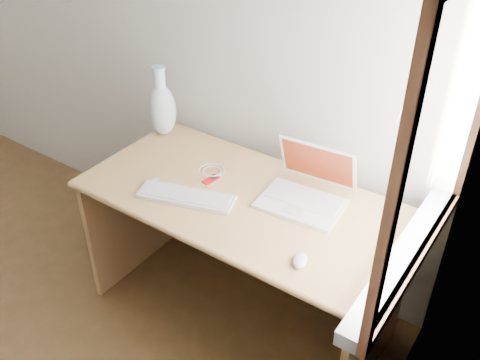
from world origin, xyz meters
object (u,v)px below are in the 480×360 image
Objects in this scene: external_keyboard at (186,196)px; laptop at (307,190)px; vase at (162,108)px; desk at (250,223)px.

laptop is at bearing 15.73° from external_keyboard.
vase reaches higher than external_keyboard.
laptop is at bearing -5.91° from vase.
vase is at bearing 123.14° from external_keyboard.
desk is 3.79× the size of vase.
external_keyboard is 1.19× the size of vase.
laptop reaches higher than desk.
vase reaches higher than desk.
external_keyboard is at bearing -39.41° from vase.
vase is (-0.89, 0.09, 0.10)m from laptop.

